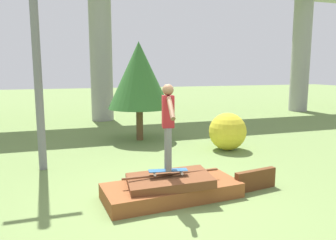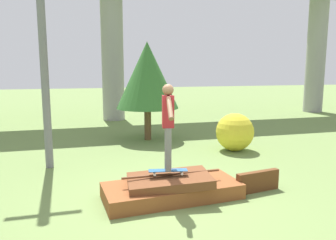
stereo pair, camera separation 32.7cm
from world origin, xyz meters
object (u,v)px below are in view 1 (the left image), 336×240
(skateboard, at_px, (168,171))
(skater, at_px, (168,121))
(utility_pole, at_px, (36,41))
(tree_behind_left, at_px, (139,75))
(bush_yellow_flowering, at_px, (228,131))

(skateboard, xyz_separation_m, skater, (0.00, -0.00, 1.00))
(skateboard, xyz_separation_m, utility_pole, (-2.45, 2.92, 2.66))
(utility_pole, bearing_deg, tree_behind_left, 39.83)
(skateboard, distance_m, utility_pole, 4.65)
(skater, distance_m, bush_yellow_flowering, 4.62)
(skateboard, height_order, bush_yellow_flowering, bush_yellow_flowering)
(tree_behind_left, relative_size, bush_yellow_flowering, 2.96)
(skater, bearing_deg, skateboard, 90.00)
(skater, height_order, utility_pole, utility_pole)
(skateboard, xyz_separation_m, tree_behind_left, (0.78, 5.62, 1.76))
(skateboard, bearing_deg, utility_pole, 130.02)
(skater, xyz_separation_m, bush_yellow_flowering, (3.10, 3.27, -1.00))
(utility_pole, bearing_deg, skater, -49.98)
(skateboard, height_order, utility_pole, utility_pole)
(utility_pole, distance_m, bush_yellow_flowering, 6.17)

